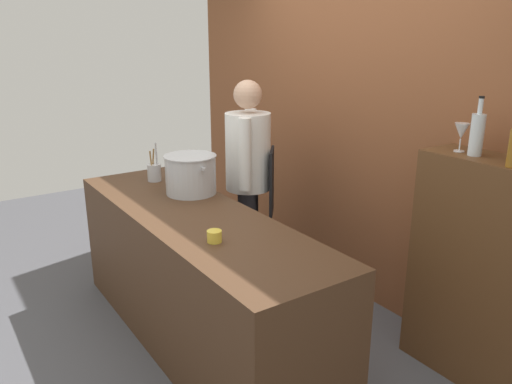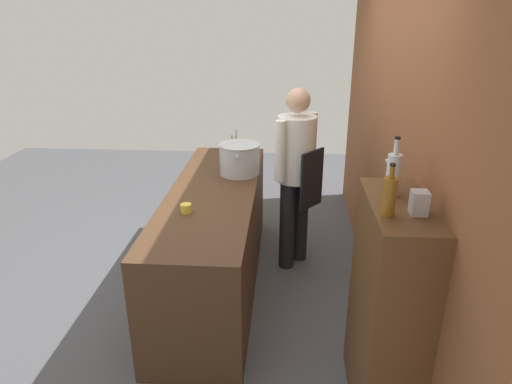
% 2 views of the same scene
% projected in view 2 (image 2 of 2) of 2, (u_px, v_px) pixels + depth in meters
% --- Properties ---
extents(ground_plane, '(8.00, 8.00, 0.00)m').
position_uv_depth(ground_plane, '(216.00, 283.00, 4.04)').
color(ground_plane, '#4C4C51').
extents(brick_back_panel, '(4.40, 0.10, 3.00)m').
position_uv_depth(brick_back_panel, '(395.00, 120.00, 3.40)').
color(brick_back_panel, brown).
rests_on(brick_back_panel, ground_plane).
extents(prep_counter, '(2.38, 0.70, 0.90)m').
position_uv_depth(prep_counter, '(214.00, 238.00, 3.88)').
color(prep_counter, '#472D1C').
rests_on(prep_counter, ground_plane).
extents(bar_cabinet, '(0.76, 0.32, 1.34)m').
position_uv_depth(bar_cabinet, '(387.00, 311.00, 2.59)').
color(bar_cabinet, brown).
rests_on(bar_cabinet, ground_plane).
extents(chef, '(0.45, 0.43, 1.66)m').
position_uv_depth(chef, '(296.00, 167.00, 4.03)').
color(chef, black).
rests_on(chef, ground_plane).
extents(stockpot_large, '(0.42, 0.37, 0.27)m').
position_uv_depth(stockpot_large, '(240.00, 159.00, 4.02)').
color(stockpot_large, '#B7BABF').
rests_on(stockpot_large, prep_counter).
extents(utensil_crock, '(0.10, 0.10, 0.30)m').
position_uv_depth(utensil_crock, '(235.00, 152.00, 4.45)').
color(utensil_crock, '#B7BABF').
rests_on(utensil_crock, prep_counter).
extents(butter_jar, '(0.08, 0.08, 0.06)m').
position_uv_depth(butter_jar, '(186.00, 208.00, 3.28)').
color(butter_jar, yellow).
rests_on(butter_jar, prep_counter).
extents(wine_bottle_clear, '(0.07, 0.07, 0.32)m').
position_uv_depth(wine_bottle_clear, '(393.00, 174.00, 2.40)').
color(wine_bottle_clear, silver).
rests_on(wine_bottle_clear, bar_cabinet).
extents(wine_bottle_amber, '(0.07, 0.07, 0.26)m').
position_uv_depth(wine_bottle_amber, '(389.00, 196.00, 2.17)').
color(wine_bottle_amber, '#8C5919').
rests_on(wine_bottle_amber, bar_cabinet).
extents(wine_glass_wide, '(0.08, 0.08, 0.16)m').
position_uv_depth(wine_glass_wide, '(392.00, 169.00, 2.50)').
color(wine_glass_wide, silver).
rests_on(wine_glass_wide, bar_cabinet).
extents(spice_tin_silver, '(0.08, 0.08, 0.12)m').
position_uv_depth(spice_tin_silver, '(419.00, 203.00, 2.20)').
color(spice_tin_silver, '#B2B2B7').
rests_on(spice_tin_silver, bar_cabinet).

